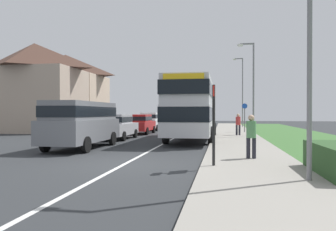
{
  "coord_description": "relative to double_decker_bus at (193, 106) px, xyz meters",
  "views": [
    {
      "loc": [
        3.27,
        -10.68,
        1.74
      ],
      "look_at": [
        0.56,
        5.61,
        1.6
      ],
      "focal_mm": 35.11,
      "sensor_mm": 36.0,
      "label": 1
    }
  ],
  "objects": [
    {
      "name": "parked_car_silver",
      "position": [
        -5.02,
        -0.22,
        -1.24
      ],
      "size": [
        1.99,
        4.43,
        1.64
      ],
      "color": "#B7B7BC",
      "rests_on": "ground_plane"
    },
    {
      "name": "lane_marking_centre",
      "position": [
        -1.39,
        -2.2,
        -2.14
      ],
      "size": [
        0.14,
        60.0,
        0.01
      ],
      "primitive_type": "cube",
      "color": "silver",
      "rests_on": "ground_plane"
    },
    {
      "name": "street_lamp_mid",
      "position": [
        3.84,
        2.22,
        1.65
      ],
      "size": [
        1.14,
        0.2,
        6.51
      ],
      "color": "slate",
      "rests_on": "ground_plane"
    },
    {
      "name": "street_lamp_far",
      "position": [
        4.04,
        17.82,
        2.43
      ],
      "size": [
        1.14,
        0.2,
        8.03
      ],
      "color": "slate",
      "rests_on": "ground_plane"
    },
    {
      "name": "double_decker_bus",
      "position": [
        0.0,
        0.0,
        0.0
      ],
      "size": [
        2.8,
        10.35,
        3.7
      ],
      "color": "#BCBCC1",
      "rests_on": "ground_plane"
    },
    {
      "name": "bus_stop_sign",
      "position": [
        1.61,
        -10.72,
        -0.6
      ],
      "size": [
        0.09,
        0.52,
        2.6
      ],
      "color": "black",
      "rests_on": "ground_plane"
    },
    {
      "name": "parked_car_red",
      "position": [
        -4.85,
        5.3,
        -1.26
      ],
      "size": [
        1.98,
        4.17,
        1.59
      ],
      "color": "#B21E1E",
      "rests_on": "ground_plane"
    },
    {
      "name": "house_terrace_far_side",
      "position": [
        -14.91,
        9.34,
        1.87
      ],
      "size": [
        7.98,
        11.72,
        8.02
      ],
      "color": "tan",
      "rests_on": "ground_plane"
    },
    {
      "name": "ground_plane",
      "position": [
        -1.39,
        -10.2,
        -2.14
      ],
      "size": [
        120.0,
        120.0,
        0.0
      ],
      "primitive_type": "plane",
      "color": "#2D3033"
    },
    {
      "name": "grass_verge_seaward",
      "position": [
        7.11,
        -4.2,
        -2.1
      ],
      "size": [
        6.0,
        68.0,
        0.08
      ],
      "primitive_type": "cube",
      "color": "#3D6B33",
      "rests_on": "ground_plane"
    },
    {
      "name": "parked_car_white",
      "position": [
        -5.14,
        10.87,
        -1.19
      ],
      "size": [
        1.9,
        4.33,
        1.74
      ],
      "color": "silver",
      "rests_on": "ground_plane"
    },
    {
      "name": "pedestrian_walking_away",
      "position": [
        2.99,
        3.32,
        -1.17
      ],
      "size": [
        0.34,
        0.34,
        1.67
      ],
      "color": "#23232D",
      "rests_on": "ground_plane"
    },
    {
      "name": "street_lamp_near",
      "position": [
        3.82,
        -12.54,
        1.72
      ],
      "size": [
        1.14,
        0.2,
        6.64
      ],
      "color": "slate",
      "rests_on": "ground_plane"
    },
    {
      "name": "parked_van_grey",
      "position": [
        -4.89,
        -5.79,
        -0.8
      ],
      "size": [
        2.11,
        5.55,
        2.26
      ],
      "color": "slate",
      "rests_on": "ground_plane"
    },
    {
      "name": "pavement_near_side",
      "position": [
        2.81,
        -4.2,
        -2.08
      ],
      "size": [
        3.2,
        68.0,
        0.12
      ],
      "primitive_type": "cube",
      "color": "gray",
      "rests_on": "ground_plane"
    },
    {
      "name": "pedestrian_at_stop",
      "position": [
        2.88,
        -8.93,
        -1.17
      ],
      "size": [
        0.34,
        0.34,
        1.67
      ],
      "color": "#23232D",
      "rests_on": "ground_plane"
    },
    {
      "name": "cycle_route_sign",
      "position": [
        3.7,
        7.22,
        -0.71
      ],
      "size": [
        0.44,
        0.08,
        2.52
      ],
      "color": "slate",
      "rests_on": "ground_plane"
    }
  ]
}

